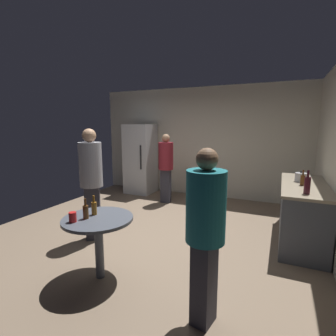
# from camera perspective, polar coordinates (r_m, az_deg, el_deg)

# --- Properties ---
(ground_plane) EXTENTS (5.20, 5.20, 0.10)m
(ground_plane) POSITION_cam_1_polar(r_m,az_deg,el_deg) (4.44, -4.02, -14.71)
(ground_plane) COLOR #7A6651
(wall_back) EXTENTS (5.32, 0.06, 2.70)m
(wall_back) POSITION_cam_1_polar(r_m,az_deg,el_deg) (6.50, 6.89, 5.74)
(wall_back) COLOR beige
(wall_back) RESTS_ON ground_plane
(refrigerator) EXTENTS (0.70, 0.68, 1.80)m
(refrigerator) POSITION_cam_1_polar(r_m,az_deg,el_deg) (6.74, -6.22, 2.04)
(refrigerator) COLOR silver
(refrigerator) RESTS_ON ground_plane
(kitchen_counter) EXTENTS (0.64, 1.76, 0.90)m
(kitchen_counter) POSITION_cam_1_polar(r_m,az_deg,el_deg) (4.47, 27.83, -8.77)
(kitchen_counter) COLOR #4C515B
(kitchen_counter) RESTS_ON ground_plane
(kettle) EXTENTS (0.24, 0.17, 0.18)m
(kettle) POSITION_cam_1_polar(r_m,az_deg,el_deg) (4.49, 27.64, -1.84)
(kettle) COLOR #B2B2B7
(kettle) RESTS_ON kitchen_counter
(wine_bottle_on_counter) EXTENTS (0.08, 0.08, 0.31)m
(wine_bottle_on_counter) POSITION_cam_1_polar(r_m,az_deg,el_deg) (3.72, 28.73, -3.36)
(wine_bottle_on_counter) COLOR #3F141E
(wine_bottle_on_counter) RESTS_ON kitchen_counter
(beer_bottle_on_counter) EXTENTS (0.06, 0.06, 0.23)m
(beer_bottle_on_counter) POSITION_cam_1_polar(r_m,az_deg,el_deg) (4.23, 27.91, -2.33)
(beer_bottle_on_counter) COLOR #593314
(beer_bottle_on_counter) RESTS_ON kitchen_counter
(foreground_table) EXTENTS (0.80, 0.80, 0.73)m
(foreground_table) POSITION_cam_1_polar(r_m,az_deg,el_deg) (3.10, -15.37, -12.47)
(foreground_table) COLOR #4C515B
(foreground_table) RESTS_ON ground_plane
(beer_bottle_amber) EXTENTS (0.06, 0.06, 0.23)m
(beer_bottle_amber) POSITION_cam_1_polar(r_m,az_deg,el_deg) (3.14, -16.22, -8.54)
(beer_bottle_amber) COLOR #8C5919
(beer_bottle_amber) RESTS_ON foreground_table
(beer_bottle_brown) EXTENTS (0.06, 0.06, 0.23)m
(beer_bottle_brown) POSITION_cam_1_polar(r_m,az_deg,el_deg) (3.04, -17.96, -9.23)
(beer_bottle_brown) COLOR #593314
(beer_bottle_brown) RESTS_ON foreground_table
(plastic_cup_red) EXTENTS (0.08, 0.08, 0.11)m
(plastic_cup_red) POSITION_cam_1_polar(r_m,az_deg,el_deg) (2.99, -20.58, -10.26)
(plastic_cup_red) COLOR red
(plastic_cup_red) RESTS_ON foreground_table
(person_in_maroon_shirt) EXTENTS (0.38, 0.38, 1.58)m
(person_in_maroon_shirt) POSITION_cam_1_polar(r_m,az_deg,el_deg) (5.80, -0.49, 1.09)
(person_in_maroon_shirt) COLOR #2D2D38
(person_in_maroon_shirt) RESTS_ON ground_plane
(person_in_teal_shirt) EXTENTS (0.40, 0.40, 1.59)m
(person_in_teal_shirt) POSITION_cam_1_polar(r_m,az_deg,el_deg) (2.25, 8.37, -12.59)
(person_in_teal_shirt) COLOR #2D2D38
(person_in_teal_shirt) RESTS_ON ground_plane
(person_in_gray_shirt) EXTENTS (0.47, 0.47, 1.73)m
(person_in_gray_shirt) POSITION_cam_1_polar(r_m,az_deg,el_deg) (4.04, -16.83, -1.72)
(person_in_gray_shirt) COLOR #2D2D38
(person_in_gray_shirt) RESTS_ON ground_plane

